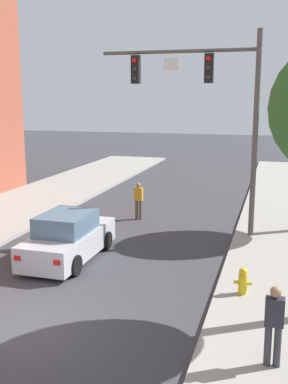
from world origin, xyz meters
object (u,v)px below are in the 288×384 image
Objects in this scene: car_lead_silver at (69,238)px; pedestrian_crossing_road at (139,199)px; traffic_signal_mast at (211,97)px; fire_hydrant at (243,281)px; pedestrian_sidewalk_right_walker at (274,322)px.

pedestrian_crossing_road is at bearing 82.66° from car_lead_silver.
car_lead_silver is at bearing -97.34° from pedestrian_crossing_road.
traffic_signal_mast is at bearing -25.47° from pedestrian_crossing_road.
fire_hydrant is (1.77, -5.55, -4.80)m from traffic_signal_mast.
fire_hydrant is at bearing -14.87° from car_lead_silver.
fire_hydrant is (-0.81, 3.27, -0.56)m from pedestrian_sidewalk_right_walker.
pedestrian_sidewalk_right_walker reaches higher than car_lead_silver.
car_lead_silver is 5.63m from pedestrian_crossing_road.
car_lead_silver is 2.59× the size of pedestrian_sidewalk_right_walker.
pedestrian_sidewalk_right_walker is (5.87, -10.38, 0.15)m from pedestrian_crossing_road.
traffic_signal_mast is 7.55m from fire_hydrant.
traffic_signal_mast is at bearing 107.73° from fire_hydrant.
pedestrian_sidewalk_right_walker is at bearing -60.53° from pedestrian_crossing_road.
pedestrian_crossing_road is 11.92m from pedestrian_sidewalk_right_walker.
pedestrian_crossing_road reaches higher than car_lead_silver.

